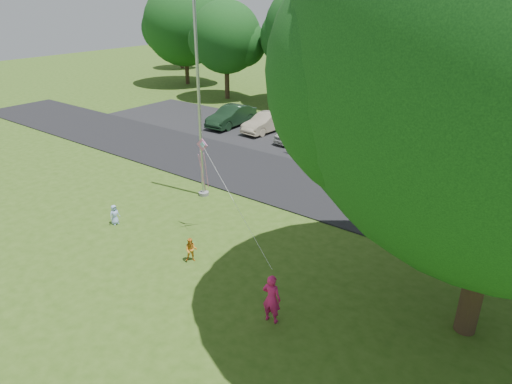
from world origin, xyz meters
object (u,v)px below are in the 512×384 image
Objects in this scene: street_lamp at (316,105)px; child_yellow at (191,250)px; flagpole at (200,113)px; kite at (204,158)px; woman at (272,299)px; child_blue at (115,215)px; trash_can at (380,173)px.

street_lamp reaches higher than child_yellow.
flagpole reaches higher than kite.
street_lamp reaches higher than woman.
child_blue is at bearing 139.92° from child_yellow.
woman is at bearing -89.50° from child_blue.
woman is 1.71× the size of child_yellow.
kite reaches higher than woman.
child_blue is (-7.13, -11.60, -0.06)m from trash_can.
trash_can is 0.61× the size of woman.
woman reaches higher than child_blue.
flagpole is 8.14m from street_lamp.
child_yellow is (-4.36, 0.93, -0.34)m from woman.
street_lamp is 13.10m from child_blue.
trash_can is at bearing 48.41° from flagpole.
woman is 1.82× the size of child_blue.
trash_can reaches higher than child_yellow.
trash_can is at bearing -24.61° from child_blue.
child_blue is (-0.91, -4.59, -3.72)m from flagpole.
street_lamp is 15.31m from woman.
flagpole is 7.11m from child_yellow.
trash_can is at bearing -90.40° from woman.
woman is 9.18m from child_blue.
kite is at bearing -43.92° from flagpole.
flagpole is 5.98m from child_blue.
woman is at bearing -81.08° from trash_can.
woman is at bearing -49.55° from street_lamp.
trash_can is 13.62m from child_blue.
flagpole is 10.50m from woman.
kite is (1.20, -10.61, -0.02)m from street_lamp.
trash_can is 10.64m from kite.
woman is (6.64, -13.57, -2.48)m from street_lamp.
child_yellow is at bearing -67.43° from kite.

